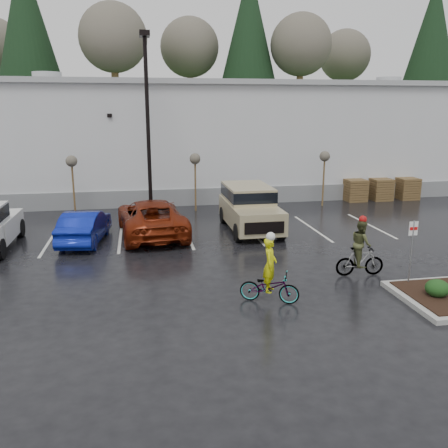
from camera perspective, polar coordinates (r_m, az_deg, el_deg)
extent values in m
plane|color=black|center=(14.76, 8.79, -8.75)|extent=(120.00, 120.00, 0.00)
cube|color=silver|center=(35.21, -2.87, 10.38)|extent=(60.00, 15.00, 7.00)
cube|color=slate|center=(28.15, -0.76, 3.36)|extent=(60.00, 0.12, 1.00)
cube|color=#999B9E|center=(35.17, -2.94, 16.16)|extent=(60.50, 15.50, 0.30)
cube|color=#1D3D19|center=(58.08, -5.92, 11.20)|extent=(80.00, 25.00, 6.00)
cylinder|color=black|center=(24.87, -9.12, 11.08)|extent=(0.20, 0.20, 9.00)
cube|color=black|center=(25.08, -9.55, 21.63)|extent=(0.50, 1.00, 0.25)
cylinder|color=#4C3A1E|center=(26.40, -17.64, 3.98)|extent=(0.10, 0.10, 2.80)
sphere|color=#524D42|center=(26.20, -17.88, 7.22)|extent=(0.60, 0.60, 0.60)
cylinder|color=#4C3A1E|center=(26.37, -3.46, 4.60)|extent=(0.10, 0.10, 2.80)
sphere|color=#524D42|center=(26.17, -3.51, 7.84)|extent=(0.60, 0.60, 0.60)
cylinder|color=#4C3A1E|center=(28.25, 11.87, 4.95)|extent=(0.10, 0.10, 2.80)
sphere|color=#524D42|center=(28.07, 12.02, 7.98)|extent=(0.60, 0.60, 0.60)
cube|color=#4C3A1E|center=(30.28, 15.49, 3.94)|extent=(1.20, 1.20, 1.35)
cube|color=#4C3A1E|center=(31.05, 18.33, 3.97)|extent=(1.20, 1.20, 1.35)
cube|color=#4C3A1E|center=(31.95, 21.17, 4.00)|extent=(1.20, 1.20, 1.35)
ellipsoid|color=black|center=(15.54, 24.28, -7.05)|extent=(0.70, 0.70, 0.52)
cylinder|color=gray|center=(16.17, 21.56, -3.43)|extent=(0.05, 0.05, 2.20)
cube|color=white|center=(15.95, 21.83, -0.51)|extent=(0.30, 0.02, 0.45)
cube|color=red|center=(15.94, 21.85, -0.52)|extent=(0.26, 0.02, 0.10)
imported|color=#0D1C92|center=(21.07, -16.41, -0.26)|extent=(2.03, 4.39, 1.39)
imported|color=maroon|center=(21.56, -8.73, 0.79)|extent=(3.23, 6.10, 1.63)
imported|color=#3F3F44|center=(14.18, 5.48, -7.57)|extent=(1.87, 1.28, 0.93)
imported|color=#C6CC0B|center=(13.95, 5.55, -4.90)|extent=(0.60, 0.70, 1.63)
sphere|color=silver|center=(13.70, 5.63, -1.53)|extent=(0.27, 0.27, 0.27)
imported|color=#3F3F44|center=(16.91, 16.03, -4.34)|extent=(1.66, 0.58, 1.02)
imported|color=#404525|center=(16.73, 16.17, -2.25)|extent=(0.48, 0.81, 1.60)
sphere|color=#990C0C|center=(16.52, 16.37, 0.53)|extent=(0.26, 0.26, 0.26)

